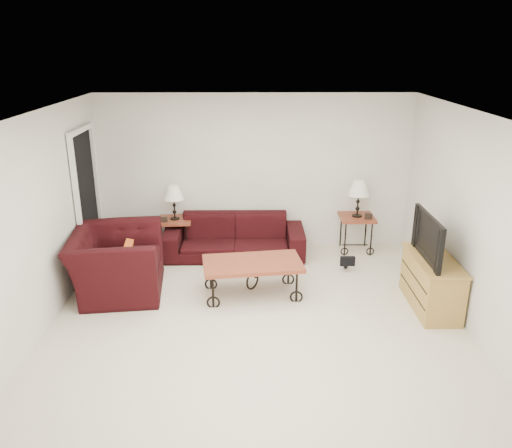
% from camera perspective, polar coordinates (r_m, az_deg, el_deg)
% --- Properties ---
extents(ground, '(5.00, 5.00, 0.00)m').
position_cam_1_polar(ground, '(6.41, 0.06, -10.58)').
color(ground, silver).
rests_on(ground, ground).
extents(wall_back, '(5.00, 0.02, 2.50)m').
position_cam_1_polar(wall_back, '(8.28, -0.12, 5.81)').
color(wall_back, white).
rests_on(wall_back, ground).
extents(wall_front, '(5.00, 0.02, 2.50)m').
position_cam_1_polar(wall_front, '(3.62, 0.51, -13.34)').
color(wall_front, white).
rests_on(wall_front, ground).
extents(wall_left, '(0.02, 5.00, 2.50)m').
position_cam_1_polar(wall_left, '(6.36, -23.06, -0.06)').
color(wall_left, white).
rests_on(wall_left, ground).
extents(wall_right, '(0.02, 5.00, 2.50)m').
position_cam_1_polar(wall_right, '(6.41, 23.01, 0.09)').
color(wall_right, white).
rests_on(wall_right, ground).
extents(ceiling, '(5.00, 5.00, 0.00)m').
position_cam_1_polar(ceiling, '(5.59, 0.07, 12.19)').
color(ceiling, white).
rests_on(ceiling, wall_back).
extents(doorway, '(0.08, 0.94, 2.04)m').
position_cam_1_polar(doorway, '(7.89, -18.32, 2.39)').
color(doorway, black).
rests_on(doorway, ground).
extents(sofa, '(2.20, 0.86, 0.64)m').
position_cam_1_polar(sofa, '(8.10, -2.42, -1.41)').
color(sofa, black).
rests_on(sofa, ground).
extents(side_table_left, '(0.55, 0.55, 0.56)m').
position_cam_1_polar(side_table_left, '(8.37, -8.93, -1.25)').
color(side_table_left, brown).
rests_on(side_table_left, ground).
extents(side_table_right, '(0.55, 0.55, 0.59)m').
position_cam_1_polar(side_table_right, '(8.44, 11.06, -1.05)').
color(side_table_right, brown).
rests_on(side_table_right, ground).
extents(lamp_left, '(0.34, 0.34, 0.56)m').
position_cam_1_polar(lamp_left, '(8.19, -9.13, 2.38)').
color(lamp_left, black).
rests_on(lamp_left, side_table_left).
extents(lamp_right, '(0.34, 0.34, 0.59)m').
position_cam_1_polar(lamp_right, '(8.26, 11.33, 2.80)').
color(lamp_right, black).
rests_on(lamp_right, side_table_right).
extents(photo_frame_left, '(0.11, 0.04, 0.09)m').
position_cam_1_polar(photo_frame_left, '(8.14, -10.24, 0.51)').
color(photo_frame_left, black).
rests_on(photo_frame_left, side_table_left).
extents(photo_frame_right, '(0.12, 0.04, 0.10)m').
position_cam_1_polar(photo_frame_right, '(8.22, 12.44, 0.84)').
color(photo_frame_right, black).
rests_on(photo_frame_right, side_table_right).
extents(coffee_table, '(1.38, 0.87, 0.49)m').
position_cam_1_polar(coffee_table, '(6.87, -0.39, -6.10)').
color(coffee_table, brown).
rests_on(coffee_table, ground).
extents(armchair, '(1.28, 1.43, 0.85)m').
position_cam_1_polar(armchair, '(7.15, -15.25, -4.14)').
color(armchair, black).
rests_on(armchair, ground).
extents(throw_pillow, '(0.14, 0.39, 0.39)m').
position_cam_1_polar(throw_pillow, '(7.03, -14.23, -3.63)').
color(throw_pillow, '#C74F19').
rests_on(throw_pillow, armchair).
extents(tv_stand, '(0.46, 1.12, 0.67)m').
position_cam_1_polar(tv_stand, '(6.91, 18.99, -6.25)').
color(tv_stand, '#B48443').
rests_on(tv_stand, ground).
extents(television, '(0.13, 1.00, 0.58)m').
position_cam_1_polar(television, '(6.66, 19.41, -1.42)').
color(television, black).
rests_on(television, tv_stand).
extents(backpack, '(0.41, 0.37, 0.43)m').
position_cam_1_polar(backpack, '(7.76, 10.04, -3.49)').
color(backpack, black).
rests_on(backpack, ground).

